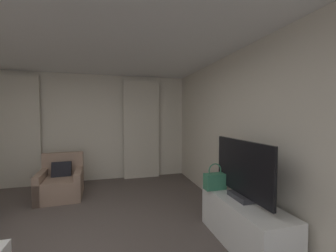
{
  "coord_description": "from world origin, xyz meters",
  "views": [
    {
      "loc": [
        0.6,
        -2.47,
        1.6
      ],
      "look_at": [
        1.66,
        1.38,
        1.4
      ],
      "focal_mm": 22.56,
      "sensor_mm": 36.0,
      "label": 1
    }
  ],
  "objects_px": {
    "tv_console": "(243,222)",
    "handbag_primary": "(215,181)",
    "armchair": "(61,183)",
    "tv_flatscreen": "(242,171)"
  },
  "relations": [
    {
      "from": "armchair",
      "to": "tv_console",
      "type": "xyz_separation_m",
      "value": [
        2.52,
        -2.3,
        0.01
      ]
    },
    {
      "from": "tv_console",
      "to": "handbag_primary",
      "type": "xyz_separation_m",
      "value": [
        -0.16,
        0.45,
        0.4
      ]
    },
    {
      "from": "tv_console",
      "to": "handbag_primary",
      "type": "bearing_deg",
      "value": 109.16
    },
    {
      "from": "armchair",
      "to": "handbag_primary",
      "type": "relative_size",
      "value": 2.36
    },
    {
      "from": "armchair",
      "to": "handbag_primary",
      "type": "xyz_separation_m",
      "value": [
        2.37,
        -1.85,
        0.41
      ]
    },
    {
      "from": "tv_flatscreen",
      "to": "handbag_primary",
      "type": "distance_m",
      "value": 0.49
    },
    {
      "from": "tv_console",
      "to": "tv_flatscreen",
      "type": "relative_size",
      "value": 1.2
    },
    {
      "from": "tv_console",
      "to": "tv_flatscreen",
      "type": "bearing_deg",
      "value": 90.0
    },
    {
      "from": "armchair",
      "to": "tv_flatscreen",
      "type": "xyz_separation_m",
      "value": [
        2.52,
        -2.25,
        0.64
      ]
    },
    {
      "from": "armchair",
      "to": "tv_flatscreen",
      "type": "height_order",
      "value": "tv_flatscreen"
    }
  ]
}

